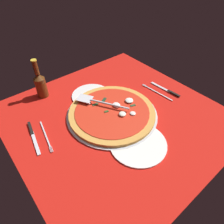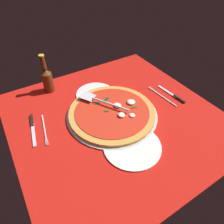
{
  "view_description": "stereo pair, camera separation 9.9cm",
  "coord_description": "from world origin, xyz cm",
  "px_view_note": "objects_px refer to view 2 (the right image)",
  "views": [
    {
      "loc": [
        -54.68,
        47.32,
        69.31
      ],
      "look_at": [
        2.04,
        0.76,
        2.17
      ],
      "focal_mm": 32.17,
      "sensor_mm": 36.0,
      "label": 1
    },
    {
      "loc": [
        -60.45,
        39.23,
        69.31
      ],
      "look_at": [
        2.04,
        0.76,
        2.17
      ],
      "focal_mm": 32.17,
      "sensor_mm": 36.0,
      "label": 2
    }
  ],
  "objects_px": {
    "pizza": "(112,112)",
    "place_setting_near": "(168,96)",
    "pizza_server": "(101,101)",
    "dinner_plate_right": "(96,94)",
    "dinner_plate_left": "(132,146)",
    "place_setting_far": "(38,128)",
    "beer_bottle": "(47,79)"
  },
  "relations": [
    {
      "from": "dinner_plate_left",
      "to": "place_setting_far",
      "type": "height_order",
      "value": "place_setting_far"
    },
    {
      "from": "dinner_plate_left",
      "to": "pizza",
      "type": "bearing_deg",
      "value": -8.55
    },
    {
      "from": "pizza",
      "to": "place_setting_near",
      "type": "bearing_deg",
      "value": -96.0
    },
    {
      "from": "dinner_plate_left",
      "to": "dinner_plate_right",
      "type": "distance_m",
      "value": 0.41
    },
    {
      "from": "dinner_plate_left",
      "to": "place_setting_near",
      "type": "height_order",
      "value": "place_setting_near"
    },
    {
      "from": "dinner_plate_left",
      "to": "pizza_server",
      "type": "bearing_deg",
      "value": -2.99
    },
    {
      "from": "pizza_server",
      "to": "dinner_plate_left",
      "type": "bearing_deg",
      "value": 146.12
    },
    {
      "from": "dinner_plate_left",
      "to": "dinner_plate_right",
      "type": "xyz_separation_m",
      "value": [
        0.41,
        -0.04,
        0.0
      ]
    },
    {
      "from": "place_setting_far",
      "to": "pizza",
      "type": "bearing_deg",
      "value": 84.99
    },
    {
      "from": "dinner_plate_right",
      "to": "place_setting_far",
      "type": "distance_m",
      "value": 0.37
    },
    {
      "from": "dinner_plate_right",
      "to": "place_setting_far",
      "type": "bearing_deg",
      "value": 104.6
    },
    {
      "from": "place_setting_near",
      "to": "place_setting_far",
      "type": "relative_size",
      "value": 0.94
    },
    {
      "from": "pizza_server",
      "to": "place_setting_near",
      "type": "xyz_separation_m",
      "value": [
        -0.11,
        -0.36,
        -0.04
      ]
    },
    {
      "from": "dinner_plate_right",
      "to": "beer_bottle",
      "type": "relative_size",
      "value": 0.96
    },
    {
      "from": "place_setting_far",
      "to": "beer_bottle",
      "type": "xyz_separation_m",
      "value": [
        0.26,
        -0.15,
        0.08
      ]
    },
    {
      "from": "dinner_plate_left",
      "to": "place_setting_far",
      "type": "xyz_separation_m",
      "value": [
        0.31,
        0.31,
        -0.0
      ]
    },
    {
      "from": "dinner_plate_right",
      "to": "beer_bottle",
      "type": "distance_m",
      "value": 0.28
    },
    {
      "from": "dinner_plate_right",
      "to": "pizza_server",
      "type": "relative_size",
      "value": 0.83
    },
    {
      "from": "dinner_plate_right",
      "to": "place_setting_far",
      "type": "relative_size",
      "value": 0.94
    },
    {
      "from": "place_setting_far",
      "to": "beer_bottle",
      "type": "relative_size",
      "value": 1.02
    },
    {
      "from": "dinner_plate_right",
      "to": "place_setting_far",
      "type": "height_order",
      "value": "place_setting_far"
    },
    {
      "from": "pizza",
      "to": "place_setting_near",
      "type": "height_order",
      "value": "pizza"
    },
    {
      "from": "dinner_plate_right",
      "to": "beer_bottle",
      "type": "xyz_separation_m",
      "value": [
        0.17,
        0.21,
        0.08
      ]
    },
    {
      "from": "dinner_plate_left",
      "to": "beer_bottle",
      "type": "relative_size",
      "value": 1.12
    },
    {
      "from": "pizza_server",
      "to": "dinner_plate_right",
      "type": "bearing_deg",
      "value": -44.66
    },
    {
      "from": "place_setting_far",
      "to": "beer_bottle",
      "type": "height_order",
      "value": "beer_bottle"
    },
    {
      "from": "dinner_plate_right",
      "to": "place_setting_far",
      "type": "xyz_separation_m",
      "value": [
        -0.09,
        0.36,
        -0.0
      ]
    },
    {
      "from": "dinner_plate_right",
      "to": "pizza",
      "type": "distance_m",
      "value": 0.19
    },
    {
      "from": "place_setting_near",
      "to": "beer_bottle",
      "type": "xyz_separation_m",
      "value": [
        0.4,
        0.54,
        0.08
      ]
    },
    {
      "from": "beer_bottle",
      "to": "pizza_server",
      "type": "bearing_deg",
      "value": -147.71
    },
    {
      "from": "pizza",
      "to": "place_setting_far",
      "type": "distance_m",
      "value": 0.36
    },
    {
      "from": "place_setting_far",
      "to": "dinner_plate_left",
      "type": "bearing_deg",
      "value": 55.85
    }
  ]
}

